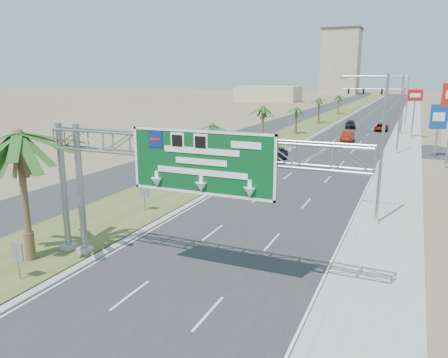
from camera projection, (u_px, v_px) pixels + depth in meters
name	position (u px, v px, depth m)	size (l,w,h in m)	color
road	(376.00, 116.00, 111.22)	(12.00, 300.00, 0.02)	#28282B
sidewalk_right	(412.00, 117.00, 107.90)	(4.00, 300.00, 0.10)	#9E9B93
median_grass	(336.00, 114.00, 115.10)	(7.00, 300.00, 0.12)	#445224
opposing_road	(310.00, 114.00, 117.84)	(8.00, 300.00, 0.02)	#28282B
sign_gantry	(176.00, 157.00, 20.99)	(16.75, 1.24, 7.50)	gray
palm_near	(18.00, 135.00, 22.24)	(5.70, 5.70, 8.35)	brown
palm_row_b	(212.00, 126.00, 44.23)	(3.99, 3.99, 5.95)	brown
palm_row_c	(263.00, 108.00, 58.32)	(3.99, 3.99, 6.75)	brown
palm_row_d	(296.00, 109.00, 74.66)	(3.99, 3.99, 5.45)	brown
palm_row_e	(319.00, 99.00, 91.45)	(3.99, 3.99, 6.15)	brown
palm_row_f	(339.00, 96.00, 113.84)	(3.99, 3.99, 5.75)	brown
streetlight_near	(378.00, 156.00, 28.82)	(3.27, 0.44, 10.00)	gray
streetlight_mid	(398.00, 118.00, 55.57)	(3.27, 0.44, 10.00)	gray
streetlight_far	(406.00, 103.00, 87.68)	(3.27, 0.44, 10.00)	gray
signal_mast	(390.00, 106.00, 74.18)	(10.28, 0.71, 8.00)	gray
median_signback_a	(17.00, 254.00, 21.17)	(0.75, 0.08, 2.08)	gray
median_signback_b	(144.00, 193.00, 32.15)	(0.75, 0.08, 2.08)	gray
tower_distant	(341.00, 62.00, 244.52)	(20.00, 16.00, 35.00)	tan
building_distant_left	(268.00, 94.00, 172.65)	(24.00, 14.00, 6.00)	tan
car_left_lane	(276.00, 154.00, 51.93)	(1.87, 4.66, 1.59)	black
car_mid_lane	(347.00, 137.00, 66.92)	(1.70, 4.87, 1.61)	maroon
car_right_lane	(381.00, 128.00, 80.07)	(2.17, 4.70, 1.31)	gray
car_far	(350.00, 125.00, 84.46)	(1.92, 4.73, 1.37)	black
pole_sign_blue	(439.00, 118.00, 53.34)	(2.00, 0.90, 6.73)	gray
pole_sign_red_far	(415.00, 99.00, 68.93)	(2.22, 0.67, 8.02)	gray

